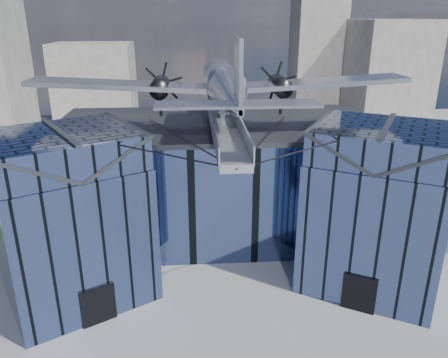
{
  "coord_description": "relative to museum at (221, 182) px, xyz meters",
  "views": [
    {
      "loc": [
        -2.2,
        -28.13,
        18.52
      ],
      "look_at": [
        0.0,
        2.0,
        7.2
      ],
      "focal_mm": 35.0,
      "sensor_mm": 36.0,
      "label": 1
    }
  ],
  "objects": [
    {
      "name": "ground_plane",
      "position": [
        -0.0,
        -5.82,
        -5.54
      ],
      "size": [
        120.0,
        120.0,
        0.0
      ],
      "primitive_type": "plane",
      "color": "gray"
    },
    {
      "name": "bg_towers",
      "position": [
        1.45,
        44.67,
        4.47
      ],
      "size": [
        77.0,
        24.5,
        26.0
      ],
      "color": "gray",
      "rests_on": "ground"
    },
    {
      "name": "museum",
      "position": [
        0.0,
        0.0,
        0.0
      ],
      "size": [
        32.88,
        24.5,
        17.6
      ],
      "color": "#3F5181",
      "rests_on": "ground"
    },
    {
      "name": "tree_plaza_w",
      "position": [
        -16.85,
        -3.29,
        -2.13
      ],
      "size": [
        3.41,
        3.41,
        5.04
      ],
      "rotation": [
        0.0,
        0.0,
        -0.06
      ],
      "color": "#331F14",
      "rests_on": "ground"
    }
  ]
}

